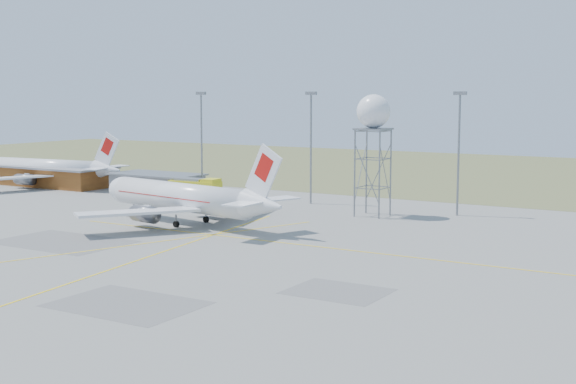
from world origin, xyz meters
The scene contains 12 objects.
ground centered at (0.00, 0.00, 0.00)m, with size 400.00×400.00×0.00m, color gray.
grass_strip centered at (0.00, 140.00, 0.01)m, with size 400.00×120.00×0.03m, color #4F5B32.
building_orange centered at (-75.00, 62.00, 2.17)m, with size 33.00×12.00×4.30m.
building_grey centered at (-45.00, 64.00, 1.97)m, with size 19.00×10.00×3.90m.
mast_a centered at (-35.00, 66.00, 12.07)m, with size 2.20×0.50×20.50m.
mast_b centered at (-10.00, 66.00, 12.07)m, with size 2.20×0.50×20.50m.
mast_c centered at (18.00, 66.00, 12.07)m, with size 2.20×0.50×20.50m.
airliner_main centered at (-15.30, 35.66, 4.05)m, with size 38.70×37.15×13.20m.
airliner_far centered at (-72.87, 61.09, 3.75)m, with size 35.96×34.82×12.24m.
radar_tower centered at (6.15, 58.20, 11.24)m, with size 5.54×5.54×20.04m.
fire_truck centered at (-31.82, 60.02, 1.97)m, with size 10.45×4.61×4.10m.
baggage_tug centered at (-37.51, 59.63, 0.65)m, with size 2.36×1.99×1.70m.
Camera 1 is at (62.20, -61.26, 20.15)m, focal length 50.00 mm.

